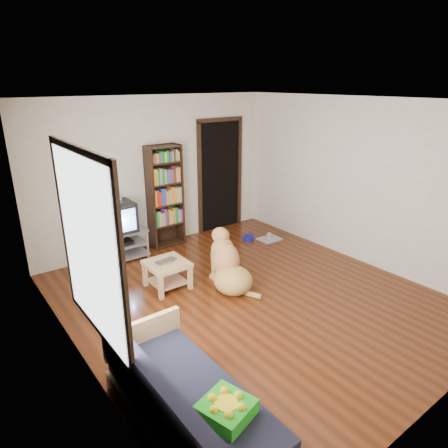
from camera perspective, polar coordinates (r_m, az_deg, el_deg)
ground at (r=5.60m, az=3.57°, el=-10.43°), size 5.00×5.00×0.00m
ceiling at (r=4.84m, az=4.25°, el=17.21°), size 5.00×5.00×0.00m
wall_back at (r=7.08m, az=-9.57°, el=7.19°), size 4.50×0.00×4.50m
wall_left at (r=4.05m, az=-21.02°, el=-3.58°), size 0.00×5.00×5.00m
wall_right at (r=6.72m, az=18.64°, el=5.74°), size 0.00×5.00×5.00m
green_cushion at (r=3.32m, az=0.33°, el=-24.95°), size 0.45×0.45×0.12m
laptop at (r=5.69m, az=-8.05°, el=-5.39°), size 0.33×0.24×0.02m
dog_bowl at (r=7.49m, az=3.54°, el=-1.95°), size 0.22×0.22×0.08m
grey_rag at (r=7.52m, az=6.51°, el=-2.17°), size 0.41×0.33×0.03m
window at (r=3.53m, az=-18.77°, el=-3.19°), size 0.03×1.46×1.70m
doorway at (r=7.80m, az=-0.59°, el=7.28°), size 1.03×0.05×2.19m
tv_stand at (r=6.81m, az=-14.77°, el=-2.82°), size 0.90×0.45×0.50m
crt_tv at (r=6.67m, az=-15.19°, el=1.00°), size 0.55×0.52×0.58m
bookshelf at (r=7.04m, az=-8.47°, el=4.67°), size 0.60×0.30×1.80m
sofa at (r=3.66m, az=-5.47°, el=-24.69°), size 0.80×1.80×0.80m
coffee_table at (r=5.77m, az=-8.14°, el=-6.48°), size 0.55×0.55×0.40m
dog at (r=5.72m, az=0.58°, el=-6.08°), size 0.63×1.06×0.86m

